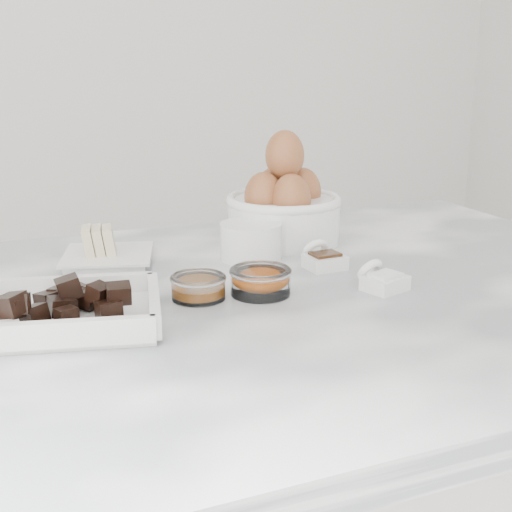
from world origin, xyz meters
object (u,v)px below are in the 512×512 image
(chocolate_dish, at_px, (62,306))
(egg_bowl, at_px, (283,206))
(vanilla_spoon, at_px, (323,258))
(salt_spoon, at_px, (381,279))
(sugar_ramekin, at_px, (251,240))
(zest_bowl, at_px, (261,280))
(butter_plate, at_px, (106,251))
(honey_bowl, at_px, (198,287))

(chocolate_dish, height_order, egg_bowl, egg_bowl)
(vanilla_spoon, relative_size, salt_spoon, 0.89)
(sugar_ramekin, relative_size, zest_bowl, 1.14)
(butter_plate, distance_m, vanilla_spoon, 0.32)
(egg_bowl, xyz_separation_m, zest_bowl, (-0.14, -0.23, -0.04))
(chocolate_dish, bearing_deg, zest_bowl, 2.57)
(butter_plate, height_order, vanilla_spoon, butter_plate)
(chocolate_dish, distance_m, zest_bowl, 0.25)
(egg_bowl, height_order, zest_bowl, egg_bowl)
(egg_bowl, height_order, salt_spoon, egg_bowl)
(sugar_ramekin, height_order, egg_bowl, egg_bowl)
(butter_plate, relative_size, vanilla_spoon, 2.39)
(egg_bowl, xyz_separation_m, vanilla_spoon, (-0.01, -0.16, -0.04))
(chocolate_dish, xyz_separation_m, honey_bowl, (0.17, 0.03, -0.01))
(egg_bowl, bearing_deg, salt_spoon, -87.40)
(honey_bowl, height_order, zest_bowl, zest_bowl)
(sugar_ramekin, relative_size, salt_spoon, 1.23)
(zest_bowl, distance_m, salt_spoon, 0.16)
(zest_bowl, bearing_deg, vanilla_spoon, 29.78)
(zest_bowl, bearing_deg, chocolate_dish, -177.43)
(butter_plate, relative_size, salt_spoon, 2.14)
(chocolate_dish, height_order, honey_bowl, chocolate_dish)
(vanilla_spoon, bearing_deg, honey_bowl, -164.27)
(butter_plate, distance_m, zest_bowl, 0.27)
(honey_bowl, bearing_deg, butter_plate, 109.38)
(butter_plate, xyz_separation_m, sugar_ramekin, (0.20, -0.07, 0.01))
(chocolate_dish, relative_size, egg_bowl, 1.32)
(egg_bowl, bearing_deg, honey_bowl, -135.54)
(chocolate_dish, relative_size, salt_spoon, 3.35)
(egg_bowl, bearing_deg, vanilla_spoon, -94.11)
(chocolate_dish, distance_m, vanilla_spoon, 0.39)
(butter_plate, height_order, sugar_ramekin, sugar_ramekin)
(butter_plate, distance_m, honey_bowl, 0.22)
(honey_bowl, height_order, vanilla_spoon, vanilla_spoon)
(sugar_ramekin, distance_m, egg_bowl, 0.12)
(honey_bowl, xyz_separation_m, vanilla_spoon, (0.21, 0.06, -0.00))
(honey_bowl, relative_size, zest_bowl, 0.88)
(salt_spoon, bearing_deg, chocolate_dish, 175.56)
(zest_bowl, height_order, salt_spoon, salt_spoon)
(zest_bowl, bearing_deg, salt_spoon, -15.45)
(vanilla_spoon, xyz_separation_m, salt_spoon, (0.02, -0.12, -0.00))
(sugar_ramekin, relative_size, vanilla_spoon, 1.38)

